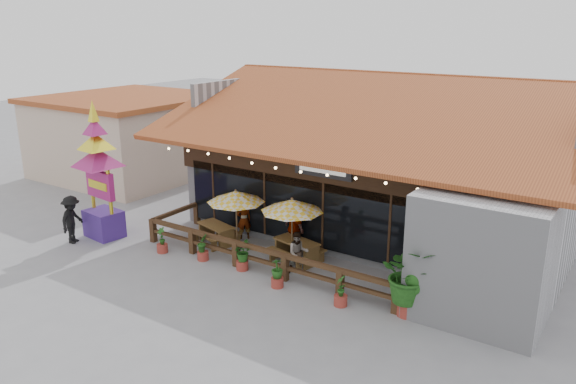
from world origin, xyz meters
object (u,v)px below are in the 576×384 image
Objects in this scene: thai_sign_tower at (98,161)px; tropical_plant at (409,276)px; picnic_table_left at (216,231)px; pedestrian at (72,220)px; umbrella_left at (236,197)px; umbrella_right at (292,206)px; picnic_table_right at (297,247)px.

thai_sign_tower is 12.26m from tropical_plant.
pedestrian is (-4.50, -2.95, 0.42)m from picnic_table_left.
pedestrian is (-5.43, -3.02, -1.05)m from umbrella_left.
picnic_table_left is at bearing -79.39° from pedestrian.
umbrella_left is at bearing 21.45° from thai_sign_tower.
pedestrian is at bearing -157.73° from umbrella_right.
thai_sign_tower is at bearing -176.57° from tropical_plant.
umbrella_left is at bearing -175.94° from picnic_table_right.
picnic_table_right is at bearing -90.63° from pedestrian.
umbrella_left is 7.27m from tropical_plant.
pedestrian is (-0.44, -1.07, -2.08)m from thai_sign_tower.
umbrella_right is 1.55× the size of picnic_table_left.
tropical_plant is at bearing -104.51° from pedestrian.
picnic_table_right reaches higher than picnic_table_left.
tropical_plant reaches higher than pedestrian.
umbrella_left is at bearing -176.41° from umbrella_right.
umbrella_right is 3.59m from picnic_table_left.
picnic_table_left is at bearing 171.85° from tropical_plant.
tropical_plant is at bearing -15.96° from umbrella_right.
pedestrian is at bearing -171.87° from tropical_plant.
umbrella_left is 2.32m from umbrella_right.
umbrella_right is (2.32, 0.15, 0.05)m from umbrella_left.
picnic_table_left is 5.12m from thai_sign_tower.
picnic_table_right is 8.16m from thai_sign_tower.
pedestrian is (-7.74, -3.17, -1.09)m from umbrella_right.
umbrella_right reaches higher than picnic_table_right.
umbrella_right is 1.50m from picnic_table_right.
picnic_table_right is (2.50, 0.18, -1.44)m from umbrella_left.
tropical_plant is (7.13, -1.23, -0.74)m from umbrella_left.
thai_sign_tower reaches higher than umbrella_right.
umbrella_left is 1.74m from picnic_table_left.
picnic_table_left is at bearing -175.22° from umbrella_left.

